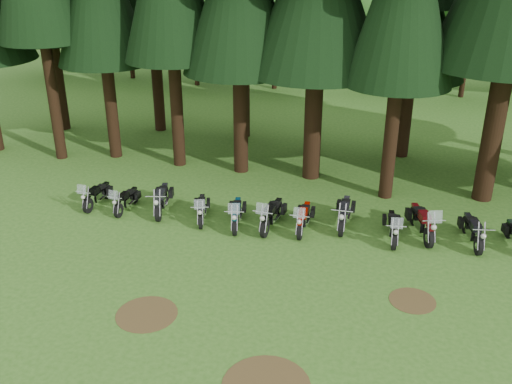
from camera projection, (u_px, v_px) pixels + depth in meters
The scene contains 18 objects.
ground at pixel (263, 290), 17.64m from camera, with size 120.00×120.00×0.00m, color #32681D.
decid_2 at pixel (197, 16), 39.83m from camera, with size 6.72×6.53×8.40m.
decid_3 at pixel (278, 24), 39.10m from camera, with size 6.12×5.95×7.65m.
decid_4 at pixel (372, 27), 38.87m from camera, with size 5.93×5.76×7.41m.
decid_5 at pixel (482, 2), 36.12m from camera, with size 8.45×8.21×10.56m.
dirt_patch_0 at pixel (147, 314), 16.51m from camera, with size 1.80×1.80×0.01m, color #4C3D1E.
dirt_patch_1 at pixel (412, 301), 17.12m from camera, with size 1.40×1.40×0.01m, color #4C3D1E.
motorcycle_0 at pixel (97, 196), 23.03m from camera, with size 0.41×2.08×1.31m.
motorcycle_1 at pixel (126, 200), 22.65m from camera, with size 0.37×1.98×1.25m.
motorcycle_2 at pixel (162, 200), 22.51m from camera, with size 0.67×2.35×0.97m.
motorcycle_3 at pixel (201, 210), 21.84m from camera, with size 0.81×2.07×1.31m.
motorcycle_4 at pixel (236, 214), 21.41m from camera, with size 0.69×2.24×1.41m.
motorcycle_5 at pixel (272, 215), 21.25m from camera, with size 0.56×2.37×1.49m.
motorcycle_6 at pixel (303, 219), 21.08m from camera, with size 0.41×2.21×1.40m.
motorcycle_7 at pixel (344, 214), 21.38m from camera, with size 0.33×2.38×0.97m.
motorcycle_8 at pixel (393, 228), 20.41m from camera, with size 0.50×2.19×1.38m.
motorcycle_9 at pixel (422, 223), 20.64m from camera, with size 0.99×2.48×1.58m.
motorcycle_10 at pixel (473, 231), 20.16m from camera, with size 0.51×2.24×0.92m.
Camera 1 is at (3.28, -14.49, 9.98)m, focal length 40.00 mm.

